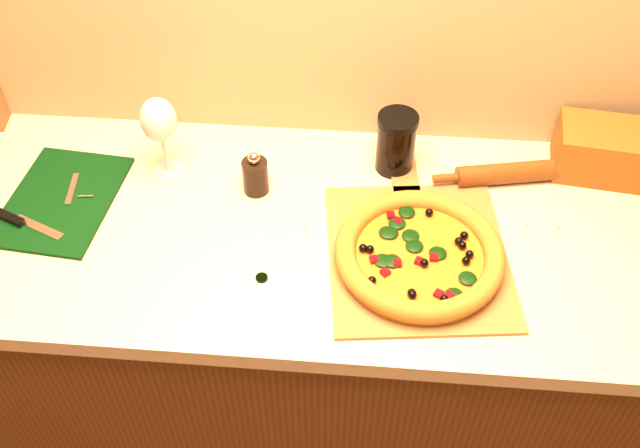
{
  "coord_description": "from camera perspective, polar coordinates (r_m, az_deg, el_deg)",
  "views": [
    {
      "loc": [
        0.12,
        0.38,
        2.02
      ],
      "look_at": [
        0.03,
        1.38,
        0.96
      ],
      "focal_mm": 40.0,
      "sensor_mm": 36.0,
      "label": 1
    }
  ],
  "objects": [
    {
      "name": "cabinet",
      "position": [
        1.91,
        -0.93,
        -9.81
      ],
      "size": [
        2.8,
        0.65,
        0.86
      ],
      "primitive_type": "cube",
      "color": "#4A2910",
      "rests_on": "ground"
    },
    {
      "name": "countertop",
      "position": [
        1.55,
        -1.13,
        -0.61
      ],
      "size": [
        2.84,
        0.68,
        0.04
      ],
      "primitive_type": "cube",
      "color": "beige",
      "rests_on": "cabinet"
    },
    {
      "name": "pizza_peel",
      "position": [
        1.5,
        7.75,
        -1.99
      ],
      "size": [
        0.41,
        0.57,
        0.01
      ],
      "rotation": [
        0.0,
        0.0,
        0.12
      ],
      "color": "brown",
      "rests_on": "countertop"
    },
    {
      "name": "pizza",
      "position": [
        1.46,
        7.94,
        -2.38
      ],
      "size": [
        0.34,
        0.34,
        0.05
      ],
      "color": "#BB862E",
      "rests_on": "pizza_peel"
    },
    {
      "name": "cutting_board",
      "position": [
        1.69,
        -20.09,
        1.78
      ],
      "size": [
        0.26,
        0.33,
        0.02
      ],
      "rotation": [
        0.0,
        0.0,
        -0.09
      ],
      "color": "black",
      "rests_on": "countertop"
    },
    {
      "name": "bottle_cap",
      "position": [
        1.44,
        -4.69,
        -4.31
      ],
      "size": [
        0.03,
        0.03,
        0.01
      ],
      "primitive_type": "cylinder",
      "rotation": [
        0.0,
        0.0,
        0.23
      ],
      "color": "black",
      "rests_on": "countertop"
    },
    {
      "name": "pepper_grinder",
      "position": [
        1.59,
        -5.19,
        3.91
      ],
      "size": [
        0.06,
        0.06,
        0.11
      ],
      "color": "black",
      "rests_on": "countertop"
    },
    {
      "name": "rolling_pin",
      "position": [
        1.68,
        14.89,
        3.96
      ],
      "size": [
        0.35,
        0.09,
        0.05
      ],
      "rotation": [
        0.0,
        0.0,
        0.2
      ],
      "color": "#56270E",
      "rests_on": "countertop"
    },
    {
      "name": "wine_glass",
      "position": [
        1.61,
        -12.77,
        7.97
      ],
      "size": [
        0.08,
        0.08,
        0.2
      ],
      "color": "silver",
      "rests_on": "countertop"
    },
    {
      "name": "dark_jar",
      "position": [
        1.63,
        6.1,
        6.5
      ],
      "size": [
        0.09,
        0.09,
        0.15
      ],
      "color": "black",
      "rests_on": "countertop"
    }
  ]
}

